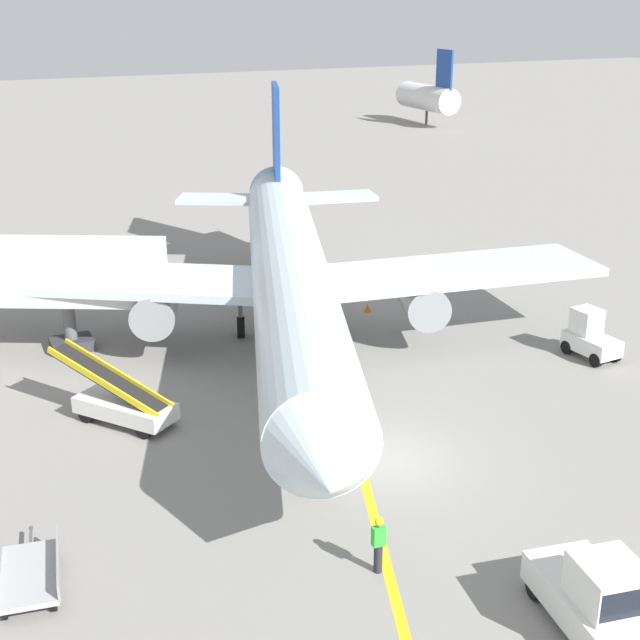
{
  "coord_description": "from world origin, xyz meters",
  "views": [
    {
      "loc": [
        -12.92,
        -22.97,
        14.78
      ],
      "look_at": [
        0.82,
        7.15,
        2.5
      ],
      "focal_mm": 49.58,
      "sensor_mm": 36.0,
      "label": 1
    }
  ],
  "objects_px": {
    "airliner": "(290,274)",
    "baggage_cart_loaded": "(29,574)",
    "safety_cone_nose_left": "(332,298)",
    "safety_cone_nose_right": "(302,370)",
    "baggage_tug_near_wing": "(590,336)",
    "ground_crew_marshaller": "(378,543)",
    "belt_loader_forward_hold": "(122,403)",
    "pushback_tug": "(596,595)",
    "safety_cone_wingtip_left": "(367,308)"
  },
  "relations": [
    {
      "from": "airliner",
      "to": "baggage_cart_loaded",
      "type": "xyz_separation_m",
      "value": [
        -12.82,
        -12.81,
        -2.95
      ]
    },
    {
      "from": "safety_cone_nose_left",
      "to": "safety_cone_nose_right",
      "type": "height_order",
      "value": "same"
    },
    {
      "from": "baggage_tug_near_wing",
      "to": "ground_crew_marshaller",
      "type": "xyz_separation_m",
      "value": [
        -15.42,
        -9.64,
        -0.02
      ]
    },
    {
      "from": "belt_loader_forward_hold",
      "to": "ground_crew_marshaller",
      "type": "distance_m",
      "value": 12.51
    },
    {
      "from": "baggage_cart_loaded",
      "to": "ground_crew_marshaller",
      "type": "height_order",
      "value": "ground_crew_marshaller"
    },
    {
      "from": "pushback_tug",
      "to": "baggage_cart_loaded",
      "type": "xyz_separation_m",
      "value": [
        -12.43,
        7.39,
        -0.53
      ]
    },
    {
      "from": "pushback_tug",
      "to": "baggage_tug_near_wing",
      "type": "bearing_deg",
      "value": 49.92
    },
    {
      "from": "ground_crew_marshaller",
      "to": "baggage_tug_near_wing",
      "type": "bearing_deg",
      "value": 32.01
    },
    {
      "from": "belt_loader_forward_hold",
      "to": "ground_crew_marshaller",
      "type": "bearing_deg",
      "value": -69.99
    },
    {
      "from": "baggage_cart_loaded",
      "to": "safety_cone_nose_right",
      "type": "distance_m",
      "value": 15.55
    },
    {
      "from": "airliner",
      "to": "baggage_cart_loaded",
      "type": "distance_m",
      "value": 18.36
    },
    {
      "from": "pushback_tug",
      "to": "safety_cone_nose_left",
      "type": "bearing_deg",
      "value": 79.38
    },
    {
      "from": "belt_loader_forward_hold",
      "to": "baggage_cart_loaded",
      "type": "relative_size",
      "value": 1.24
    },
    {
      "from": "baggage_tug_near_wing",
      "to": "baggage_cart_loaded",
      "type": "height_order",
      "value": "baggage_tug_near_wing"
    },
    {
      "from": "baggage_tug_near_wing",
      "to": "belt_loader_forward_hold",
      "type": "bearing_deg",
      "value": 173.87
    },
    {
      "from": "safety_cone_nose_left",
      "to": "baggage_tug_near_wing",
      "type": "bearing_deg",
      "value": -57.76
    },
    {
      "from": "safety_cone_nose_right",
      "to": "safety_cone_wingtip_left",
      "type": "height_order",
      "value": "same"
    },
    {
      "from": "pushback_tug",
      "to": "safety_cone_nose_right",
      "type": "distance_m",
      "value": 17.24
    },
    {
      "from": "pushback_tug",
      "to": "baggage_tug_near_wing",
      "type": "relative_size",
      "value": 1.54
    },
    {
      "from": "baggage_cart_loaded",
      "to": "safety_cone_wingtip_left",
      "type": "xyz_separation_m",
      "value": [
        18.06,
        15.53,
        -0.25
      ]
    },
    {
      "from": "airliner",
      "to": "belt_loader_forward_hold",
      "type": "distance_m",
      "value": 9.76
    },
    {
      "from": "safety_cone_nose_left",
      "to": "pushback_tug",
      "type": "bearing_deg",
      "value": -100.62
    },
    {
      "from": "airliner",
      "to": "safety_cone_nose_left",
      "type": "relative_size",
      "value": 77.81
    },
    {
      "from": "belt_loader_forward_hold",
      "to": "ground_crew_marshaller",
      "type": "relative_size",
      "value": 2.79
    },
    {
      "from": "safety_cone_nose_right",
      "to": "baggage_cart_loaded",
      "type": "bearing_deg",
      "value": -140.8
    },
    {
      "from": "pushback_tug",
      "to": "safety_cone_wingtip_left",
      "type": "relative_size",
      "value": 8.78
    },
    {
      "from": "ground_crew_marshaller",
      "to": "safety_cone_wingtip_left",
      "type": "distance_m",
      "value": 20.91
    },
    {
      "from": "baggage_tug_near_wing",
      "to": "safety_cone_nose_left",
      "type": "bearing_deg",
      "value": 122.24
    },
    {
      "from": "baggage_tug_near_wing",
      "to": "baggage_cart_loaded",
      "type": "xyz_separation_m",
      "value": [
        -24.11,
        -6.49,
        -0.46
      ]
    },
    {
      "from": "safety_cone_nose_left",
      "to": "airliner",
      "type": "bearing_deg",
      "value": -131.89
    },
    {
      "from": "pushback_tug",
      "to": "baggage_cart_loaded",
      "type": "height_order",
      "value": "pushback_tug"
    },
    {
      "from": "baggage_cart_loaded",
      "to": "safety_cone_nose_right",
      "type": "bearing_deg",
      "value": 39.2
    },
    {
      "from": "safety_cone_nose_right",
      "to": "safety_cone_wingtip_left",
      "type": "xyz_separation_m",
      "value": [
        6.01,
        5.71,
        0.0
      ]
    },
    {
      "from": "belt_loader_forward_hold",
      "to": "safety_cone_wingtip_left",
      "type": "xyz_separation_m",
      "value": [
        13.65,
        6.92,
        -0.56
      ]
    },
    {
      "from": "baggage_cart_loaded",
      "to": "baggage_tug_near_wing",
      "type": "bearing_deg",
      "value": 15.07
    },
    {
      "from": "belt_loader_forward_hold",
      "to": "baggage_cart_loaded",
      "type": "xyz_separation_m",
      "value": [
        -4.41,
        -8.61,
        -0.31
      ]
    },
    {
      "from": "airliner",
      "to": "baggage_tug_near_wing",
      "type": "height_order",
      "value": "airliner"
    },
    {
      "from": "pushback_tug",
      "to": "baggage_cart_loaded",
      "type": "bearing_deg",
      "value": 149.25
    },
    {
      "from": "pushback_tug",
      "to": "ground_crew_marshaller",
      "type": "relative_size",
      "value": 2.27
    },
    {
      "from": "baggage_cart_loaded",
      "to": "safety_cone_wingtip_left",
      "type": "relative_size",
      "value": 8.71
    },
    {
      "from": "baggage_cart_loaded",
      "to": "ground_crew_marshaller",
      "type": "distance_m",
      "value": 9.25
    },
    {
      "from": "pushback_tug",
      "to": "baggage_tug_near_wing",
      "type": "height_order",
      "value": "pushback_tug"
    },
    {
      "from": "pushback_tug",
      "to": "safety_cone_wingtip_left",
      "type": "height_order",
      "value": "pushback_tug"
    },
    {
      "from": "pushback_tug",
      "to": "safety_cone_wingtip_left",
      "type": "bearing_deg",
      "value": 76.2
    },
    {
      "from": "airliner",
      "to": "safety_cone_nose_right",
      "type": "relative_size",
      "value": 77.81
    },
    {
      "from": "airliner",
      "to": "safety_cone_nose_right",
      "type": "xyz_separation_m",
      "value": [
        -0.77,
        -2.99,
        -3.2
      ]
    },
    {
      "from": "safety_cone_nose_right",
      "to": "pushback_tug",
      "type": "bearing_deg",
      "value": -88.73
    },
    {
      "from": "baggage_cart_loaded",
      "to": "safety_cone_nose_left",
      "type": "relative_size",
      "value": 8.71
    },
    {
      "from": "airliner",
      "to": "pushback_tug",
      "type": "bearing_deg",
      "value": -91.11
    },
    {
      "from": "safety_cone_nose_right",
      "to": "airliner",
      "type": "bearing_deg",
      "value": 75.47
    }
  ]
}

